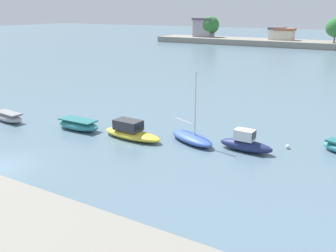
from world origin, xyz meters
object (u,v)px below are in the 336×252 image
Objects in this scene: moored_boat_1 at (78,125)px; mooring_buoy_1 at (288,147)px; moored_boat_4 at (246,144)px; moored_boat_2 at (131,132)px; moored_boat_3 at (192,138)px; moored_boat_0 at (9,117)px.

mooring_buoy_1 is at bearing 14.63° from moored_boat_1.
moored_boat_2 is at bearing -165.84° from moored_boat_4.
moored_boat_3 reaches higher than moored_boat_2.
mooring_buoy_1 is at bearing 44.12° from moored_boat_3.
moored_boat_3 is at bearing 22.11° from moored_boat_2.
moored_boat_3 is (10.07, 2.19, -0.06)m from moored_boat_1.
mooring_buoy_1 is at bearing 20.43° from moored_boat_0.
moored_boat_2 is (5.40, 0.48, 0.10)m from moored_boat_1.
moored_boat_2 is 4.97m from moored_boat_3.
moored_boat_0 is 0.70× the size of moored_boat_2.
moored_boat_1 is at bearing -168.84° from moored_boat_4.
moored_boat_3 is at bearing 18.03° from moored_boat_0.
moored_boat_0 is at bearing -144.12° from moored_boat_3.
moored_boat_4 reaches higher than mooring_buoy_1.
moored_boat_2 is 9.23m from moored_boat_4.
moored_boat_3 is 7.36m from mooring_buoy_1.
moored_boat_0 reaches higher than mooring_buoy_1.
moored_boat_2 is 0.97× the size of moored_boat_3.
moored_boat_0 is 17.81m from moored_boat_3.
moored_boat_2 is 1.36× the size of moored_boat_4.
moored_boat_4 is at bearing 9.22° from moored_boat_1.
moored_boat_4 is (14.39, 2.60, 0.14)m from moored_boat_1.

